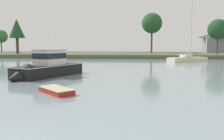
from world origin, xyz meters
name	(u,v)px	position (x,y,z in m)	size (l,w,h in m)	color
far_shore_bank	(121,54)	(0.00, 77.55, 0.52)	(244.77, 43.89, 1.04)	#4C563D
sailboat_cream	(187,60)	(16.19, 45.72, 0.30)	(9.48, 7.45, 14.49)	beige
cruiser_black	(44,71)	(-5.22, 18.31, 0.66)	(6.41, 10.16, 5.76)	black
dinghy_red	(56,91)	(-0.92, 9.83, 0.14)	(3.26, 3.20, 0.54)	#B2231E
shore_tree_inland_c	(152,23)	(10.51, 74.74, 11.11)	(6.92, 6.92, 13.59)	brown
shore_tree_left	(1,36)	(-46.18, 78.91, 7.15)	(4.92, 4.92, 8.59)	brown
shore_tree_center_right	(218,29)	(28.05, 62.53, 8.11)	(5.65, 5.65, 9.92)	brown
shore_tree_far_left	(17,29)	(-30.75, 61.68, 8.58)	(4.64, 4.64, 10.54)	brown
cottage_hillside	(219,41)	(35.75, 83.82, 5.25)	(10.98, 6.85, 8.15)	gray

